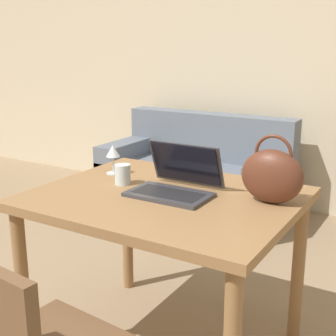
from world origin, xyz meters
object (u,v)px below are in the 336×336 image
(drinking_glass, at_px, (123,174))
(laptop, at_px, (177,180))
(wine_glass, at_px, (113,153))
(handbag, at_px, (272,175))
(couch, at_px, (197,179))

(drinking_glass, bearing_deg, laptop, 5.00)
(wine_glass, bearing_deg, drinking_glass, -39.44)
(laptop, xyz_separation_m, drinking_glass, (-0.28, -0.02, -0.01))
(handbag, bearing_deg, wine_glass, 178.62)
(laptop, relative_size, wine_glass, 2.37)
(couch, relative_size, wine_glass, 10.39)
(couch, relative_size, drinking_glass, 16.36)
(laptop, height_order, handbag, handbag)
(wine_glass, bearing_deg, laptop, -12.88)
(handbag, bearing_deg, drinking_glass, -171.49)
(couch, relative_size, laptop, 4.38)
(couch, xyz_separation_m, drinking_glass, (0.51, -1.73, 0.53))
(couch, bearing_deg, wine_glass, -77.23)
(couch, distance_m, drinking_glass, 1.88)
(wine_glass, xyz_separation_m, handbag, (0.82, -0.02, 0.01))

